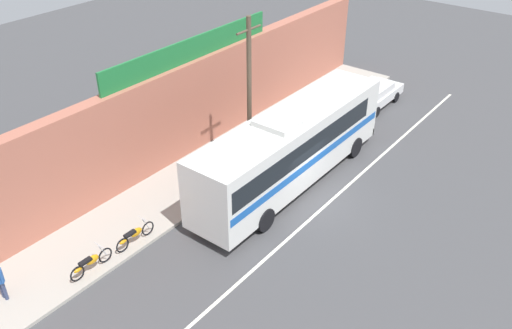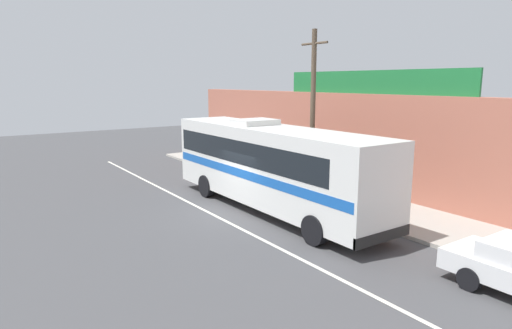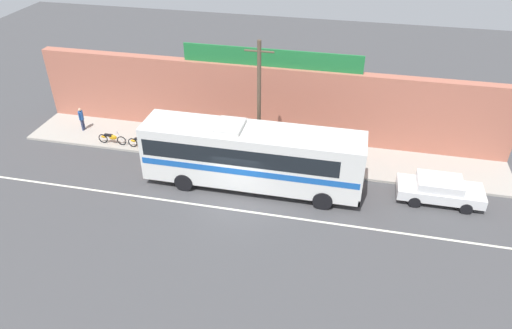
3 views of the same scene
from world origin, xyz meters
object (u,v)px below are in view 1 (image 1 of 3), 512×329
object	(u,v)px
motorcycle_blue	(134,235)
pedestrian_far_right	(0,279)
parked_car	(374,94)
utility_pole	(249,94)
pedestrian_by_curb	(277,122)
intercity_bus	(290,145)
motorcycle_black	(90,262)

from	to	relation	value
motorcycle_blue	pedestrian_far_right	xyz separation A→B (m)	(-4.84, 1.37, 0.49)
pedestrian_far_right	parked_car	bearing A→B (deg)	-7.16
utility_pole	pedestrian_by_curb	distance (m)	4.20
intercity_bus	parked_car	world-z (taller)	intercity_bus
intercity_bus	motorcycle_blue	xyz separation A→B (m)	(-7.50, 2.29, -1.50)
intercity_bus	motorcycle_black	size ratio (longest dim) A/B	6.27
intercity_bus	utility_pole	bearing A→B (deg)	90.89
motorcycle_black	parked_car	bearing A→B (deg)	-4.40
motorcycle_black	intercity_bus	bearing A→B (deg)	-13.80
intercity_bus	pedestrian_by_curb	size ratio (longest dim) A/B	7.19
pedestrian_by_curb	pedestrian_far_right	size ratio (longest dim) A/B	1.05
utility_pole	motorcycle_blue	size ratio (longest dim) A/B	3.82
intercity_bus	pedestrian_by_curb	bearing A→B (deg)	44.34
pedestrian_far_right	pedestrian_by_curb	bearing A→B (deg)	-2.86
parked_car	pedestrian_far_right	bearing A→B (deg)	172.84
intercity_bus	utility_pole	size ratio (longest dim) A/B	1.60
motorcycle_blue	pedestrian_by_curb	bearing A→B (deg)	3.31
utility_pole	pedestrian_by_curb	size ratio (longest dim) A/B	4.49
motorcycle_black	motorcycle_blue	bearing A→B (deg)	-1.80
utility_pole	pedestrian_by_curb	world-z (taller)	utility_pole
utility_pole	motorcycle_blue	xyz separation A→B (m)	(-7.46, -0.06, -3.43)
utility_pole	motorcycle_black	world-z (taller)	utility_pole
motorcycle_blue	parked_car	bearing A→B (deg)	-4.71
motorcycle_blue	utility_pole	bearing A→B (deg)	0.45
utility_pole	pedestrian_far_right	bearing A→B (deg)	173.92
parked_car	utility_pole	distance (m)	10.75
utility_pole	pedestrian_far_right	xyz separation A→B (m)	(-12.30, 1.31, -2.94)
utility_pole	pedestrian_far_right	distance (m)	12.72
intercity_bus	pedestrian_far_right	size ratio (longest dim) A/B	7.51
motorcycle_black	pedestrian_by_curb	xyz separation A→B (m)	(12.55, 0.54, 0.54)
intercity_bus	pedestrian_far_right	world-z (taller)	intercity_bus
motorcycle_black	pedestrian_by_curb	distance (m)	12.57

